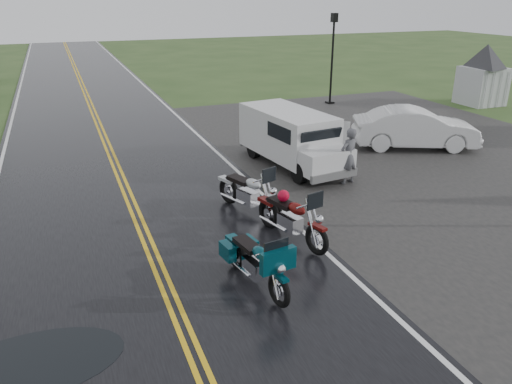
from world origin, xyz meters
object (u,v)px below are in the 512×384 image
motorcycle_silver (272,199)px  van_white (300,155)px  visitor_center (486,60)px  sedan_white (415,129)px  motorcycle_teal (279,278)px  motorcycle_red (317,228)px  person_at_van (349,157)px  lamp_post_far_right (332,59)px

motorcycle_silver → van_white: 3.19m
visitor_center → motorcycle_silver: 19.58m
motorcycle_silver → sedan_white: bearing=9.1°
visitor_center → motorcycle_teal: 22.67m
motorcycle_red → sedan_white: (7.70, 6.37, 0.04)m
sedan_white → van_white: bearing=132.5°
person_at_van → sedan_white: size_ratio=0.38×
motorcycle_teal → lamp_post_far_right: lamp_post_far_right is taller
motorcycle_teal → motorcycle_silver: 3.78m
visitor_center → motorcycle_teal: (-18.12, -13.52, -1.71)m
motorcycle_red → van_white: size_ratio=0.50×
motorcycle_teal → person_at_van: person_at_van is taller
person_at_van → motorcycle_teal: bearing=33.2°
van_white → person_at_van: bearing=-27.8°
van_white → lamp_post_far_right: (7.15, 10.70, 1.42)m
motorcycle_teal → person_at_van: (4.82, 5.45, 0.21)m
van_white → lamp_post_far_right: lamp_post_far_right is taller
motorcycle_red → person_at_van: size_ratio=1.39×
motorcycle_red → lamp_post_far_right: 17.62m
visitor_center → motorcycle_red: (-16.47, -11.96, -1.66)m
motorcycle_silver → motorcycle_teal: bearing=-130.9°
person_at_van → motorcycle_red: bearing=35.5°
motorcycle_red → sedan_white: sedan_white is taller
motorcycle_teal → motorcycle_red: bearing=34.3°
motorcycle_silver → person_at_van: (3.46, 1.92, 0.17)m
motorcycle_teal → sedan_white: sedan_white is taller
visitor_center → lamp_post_far_right: 8.22m
motorcycle_teal → lamp_post_far_right: (10.53, 16.68, 1.72)m
motorcycle_silver → person_at_van: bearing=9.3°
motorcycle_red → van_white: van_white is taller
visitor_center → motorcycle_red: size_ratio=6.37×
motorcycle_silver → van_white: bearing=30.8°
motorcycle_silver → lamp_post_far_right: bearing=35.4°
motorcycle_silver → sedan_white: size_ratio=0.53×
sedan_white → lamp_post_far_right: lamp_post_far_right is taller
visitor_center → person_at_van: visitor_center is taller
van_white → person_at_van: (1.43, -0.54, -0.08)m
person_at_van → sedan_white: 5.17m
motorcycle_teal → sedan_white: 12.26m
motorcycle_teal → van_white: bearing=51.4°
motorcycle_silver → van_white: van_white is taller
visitor_center → sedan_white: size_ratio=3.38×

